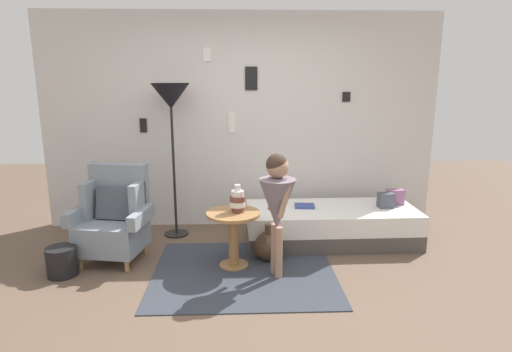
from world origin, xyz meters
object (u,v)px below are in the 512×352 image
daybed (331,225)px  vase_striped (238,201)px  book_on_daybed (305,206)px  magazine_basket (62,261)px  floor_lamp (171,102)px  person_child (277,199)px  armchair (115,217)px  side_table (233,228)px  demijohn_near (269,246)px

daybed → vase_striped: size_ratio=7.08×
book_on_daybed → magazine_basket: (-2.42, -0.79, -0.28)m
book_on_daybed → magazine_basket: 2.56m
vase_striped → magazine_basket: vase_striped is taller
daybed → floor_lamp: floor_lamp is taller
floor_lamp → person_child: 1.78m
armchair → side_table: armchair is taller
daybed → demijohn_near: daybed is taller
daybed → magazine_basket: 2.82m
floor_lamp → demijohn_near: size_ratio=4.60×
daybed → person_child: (-0.69, -0.84, 0.56)m
person_child → magazine_basket: (-2.03, 0.09, -0.62)m
magazine_basket → side_table: bearing=4.8°
person_child → book_on_daybed: (0.39, 0.88, -0.34)m
armchair → daybed: 2.36m
floor_lamp → book_on_daybed: size_ratio=8.08×
daybed → demijohn_near: (-0.74, -0.49, -0.05)m
floor_lamp → demijohn_near: bearing=-36.2°
vase_striped → magazine_basket: 1.76m
vase_striped → demijohn_near: bearing=20.2°
daybed → vase_striped: bearing=-150.3°
daybed → vase_striped: 1.30m
side_table → floor_lamp: size_ratio=0.32×
armchair → demijohn_near: 1.61m
demijohn_near → magazine_basket: demijohn_near is taller
armchair → side_table: size_ratio=1.73×
floor_lamp → book_on_daybed: 1.91m
daybed → person_child: bearing=-129.4°
armchair → demijohn_near: armchair is taller
daybed → magazine_basket: size_ratio=6.83×
side_table → vase_striped: size_ratio=2.08×
demijohn_near → person_child: bearing=-82.5°
floor_lamp → magazine_basket: (-0.93, -1.04, -1.43)m
floor_lamp → person_child: (1.10, -1.13, -0.81)m
book_on_daybed → side_table: bearing=-140.5°
armchair → floor_lamp: size_ratio=0.55×
magazine_basket → demijohn_near: bearing=7.7°
armchair → vase_striped: bearing=-10.7°
floor_lamp → demijohn_near: 1.93m
person_child → demijohn_near: person_child is taller
armchair → book_on_daybed: (2.02, 0.40, -0.02)m
book_on_daybed → armchair: bearing=-168.8°
magazine_basket → vase_striped: bearing=5.3°
side_table → demijohn_near: size_ratio=1.46×
book_on_daybed → demijohn_near: (-0.44, -0.52, -0.26)m
side_table → demijohn_near: 0.45m
daybed → side_table: (-1.10, -0.62, 0.20)m
side_table → vase_striped: 0.28m
side_table → person_child: person_child is taller
floor_lamp → book_on_daybed: bearing=-9.5°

